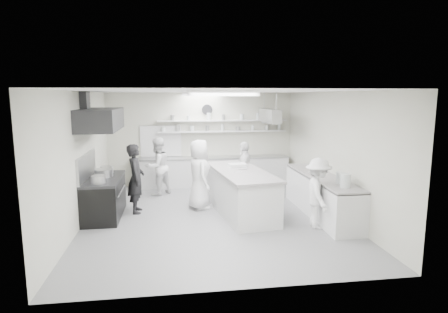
{
  "coord_description": "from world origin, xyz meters",
  "views": [
    {
      "loc": [
        -0.97,
        -8.68,
        2.9
      ],
      "look_at": [
        0.35,
        0.6,
        1.37
      ],
      "focal_mm": 30.06,
      "sensor_mm": 36.0,
      "label": 1
    }
  ],
  "objects": [
    {
      "name": "bowl_island_a",
      "position": [
        0.79,
        0.42,
        1.06
      ],
      "size": [
        0.27,
        0.27,
        0.06
      ],
      "primitive_type": "imported",
      "rotation": [
        0.0,
        0.0,
        -0.02
      ],
      "color": "#A8A9AB",
      "rests_on": "prep_island"
    },
    {
      "name": "cook_right",
      "position": [
        2.2,
        -1.07,
        0.78
      ],
      "size": [
        0.72,
        1.08,
        1.56
      ],
      "primitive_type": "imported",
      "rotation": [
        0.0,
        0.0,
        1.43
      ],
      "color": "white",
      "rests_on": "floor"
    },
    {
      "name": "pass_through_window",
      "position": [
        -1.3,
        3.48,
        1.45
      ],
      "size": [
        1.3,
        0.04,
        1.0
      ],
      "primitive_type": "cube",
      "color": "black",
      "rests_on": "wall_back"
    },
    {
      "name": "wall_front",
      "position": [
        0.0,
        -3.5,
        1.5
      ],
      "size": [
        6.0,
        0.04,
        3.0
      ],
      "primitive_type": "cube",
      "color": "beige",
      "rests_on": "floor"
    },
    {
      "name": "bowl_right",
      "position": [
        2.55,
        0.17,
        0.97
      ],
      "size": [
        0.31,
        0.31,
        0.06
      ],
      "primitive_type": "imported",
      "rotation": [
        0.0,
        0.0,
        -0.28
      ],
      "color": "silver",
      "rests_on": "right_counter"
    },
    {
      "name": "cook_stove",
      "position": [
        -1.86,
        0.63,
        0.86
      ],
      "size": [
        0.43,
        0.64,
        1.73
      ],
      "primitive_type": "imported",
      "rotation": [
        0.0,
        0.0,
        1.6
      ],
      "color": "black",
      "rests_on": "floor"
    },
    {
      "name": "wall_left",
      "position": [
        -3.0,
        0.0,
        1.5
      ],
      "size": [
        0.04,
        7.0,
        3.0
      ],
      "primitive_type": "cube",
      "color": "beige",
      "rests_on": "floor"
    },
    {
      "name": "cook_back",
      "position": [
        -1.39,
        2.28,
        0.85
      ],
      "size": [
        1.04,
        1.03,
        1.69
      ],
      "primitive_type": "imported",
      "rotation": [
        0.0,
        0.0,
        -2.4
      ],
      "color": "white",
      "rests_on": "floor"
    },
    {
      "name": "stove_pot",
      "position": [
        -2.6,
        0.52,
        1.03
      ],
      "size": [
        0.43,
        0.43,
        0.24
      ],
      "primitive_type": "cylinder",
      "color": "#A8A9AB",
      "rests_on": "stove"
    },
    {
      "name": "wall_clock",
      "position": [
        0.2,
        3.46,
        2.45
      ],
      "size": [
        0.32,
        0.05,
        0.32
      ],
      "primitive_type": "cylinder",
      "rotation": [
        1.57,
        0.0,
        0.0
      ],
      "color": "white",
      "rests_on": "wall_back"
    },
    {
      "name": "right_counter",
      "position": [
        2.65,
        -0.2,
        0.47
      ],
      "size": [
        0.74,
        3.3,
        0.94
      ],
      "primitive_type": "cube",
      "color": "silver",
      "rests_on": "floor"
    },
    {
      "name": "shelf_lower",
      "position": [
        0.7,
        3.37,
        1.75
      ],
      "size": [
        4.2,
        0.26,
        0.04
      ],
      "primitive_type": "cube",
      "color": "silver",
      "rests_on": "wall_back"
    },
    {
      "name": "light_fixture_front",
      "position": [
        0.0,
        -1.8,
        2.94
      ],
      "size": [
        1.3,
        0.25,
        0.1
      ],
      "primitive_type": "cube",
      "color": "silver",
      "rests_on": "ceiling"
    },
    {
      "name": "wall_right",
      "position": [
        3.0,
        0.0,
        1.5
      ],
      "size": [
        0.04,
        7.0,
        3.0
      ],
      "primitive_type": "cube",
      "color": "beige",
      "rests_on": "floor"
    },
    {
      "name": "back_counter",
      "position": [
        0.3,
        3.2,
        0.46
      ],
      "size": [
        5.0,
        0.6,
        0.92
      ],
      "primitive_type": "cube",
      "color": "silver",
      "rests_on": "floor"
    },
    {
      "name": "bowl_island_b",
      "position": [
        0.6,
        -0.02,
        1.06
      ],
      "size": [
        0.24,
        0.24,
        0.06
      ],
      "primitive_type": "imported",
      "rotation": [
        0.0,
        0.0,
        0.3
      ],
      "color": "silver",
      "rests_on": "prep_island"
    },
    {
      "name": "ceiling",
      "position": [
        0.0,
        0.0,
        3.01
      ],
      "size": [
        6.0,
        7.0,
        0.02
      ],
      "primitive_type": "cube",
      "color": "white",
      "rests_on": "wall_back"
    },
    {
      "name": "wall_back",
      "position": [
        0.0,
        3.5,
        1.5
      ],
      "size": [
        6.0,
        0.04,
        3.0
      ],
      "primitive_type": "cube",
      "color": "beige",
      "rests_on": "floor"
    },
    {
      "name": "shelf_upper",
      "position": [
        0.7,
        3.37,
        2.1
      ],
      "size": [
        4.2,
        0.26,
        0.04
      ],
      "primitive_type": "cube",
      "color": "silver",
      "rests_on": "wall_back"
    },
    {
      "name": "stove",
      "position": [
        -2.6,
        0.4,
        0.45
      ],
      "size": [
        0.8,
        1.8,
        0.9
      ],
      "primitive_type": "cube",
      "color": "black",
      "rests_on": "floor"
    },
    {
      "name": "floor",
      "position": [
        0.0,
        0.0,
        -0.01
      ],
      "size": [
        6.0,
        7.0,
        0.02
      ],
      "primitive_type": "cube",
      "color": "#9E9E9E",
      "rests_on": "ground"
    },
    {
      "name": "pot_rack",
      "position": [
        2.0,
        2.4,
        2.3
      ],
      "size": [
        0.3,
        1.6,
        0.4
      ],
      "primitive_type": "cube",
      "color": "#A8A9AB",
      "rests_on": "ceiling"
    },
    {
      "name": "cook_island_right",
      "position": [
        1.04,
        1.4,
        0.82
      ],
      "size": [
        0.65,
        1.04,
        1.65
      ],
      "primitive_type": "imported",
      "rotation": [
        0.0,
        0.0,
        -1.85
      ],
      "color": "white",
      "rests_on": "floor"
    },
    {
      "name": "exhaust_hood",
      "position": [
        -2.6,
        0.4,
        2.35
      ],
      "size": [
        0.85,
        2.0,
        0.5
      ],
      "primitive_type": "cube",
      "color": "#2C2C2F",
      "rests_on": "wall_left"
    },
    {
      "name": "prep_island",
      "position": [
        0.71,
        0.21,
        0.52
      ],
      "size": [
        1.41,
        2.91,
        1.03
      ],
      "primitive_type": "cube",
      "rotation": [
        0.0,
        0.0,
        0.14
      ],
      "color": "silver",
      "rests_on": "floor"
    },
    {
      "name": "light_fixture_rear",
      "position": [
        0.0,
        1.8,
        2.94
      ],
      "size": [
        1.3,
        0.25,
        0.1
      ],
      "primitive_type": "cube",
      "color": "silver",
      "rests_on": "ceiling"
    },
    {
      "name": "cook_island_left",
      "position": [
        -0.27,
        0.74,
        0.9
      ],
      "size": [
        0.74,
        0.97,
        1.8
      ],
      "primitive_type": "imported",
      "rotation": [
        0.0,
        0.0,
        1.77
      ],
      "color": "white",
      "rests_on": "floor"
    }
  ]
}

